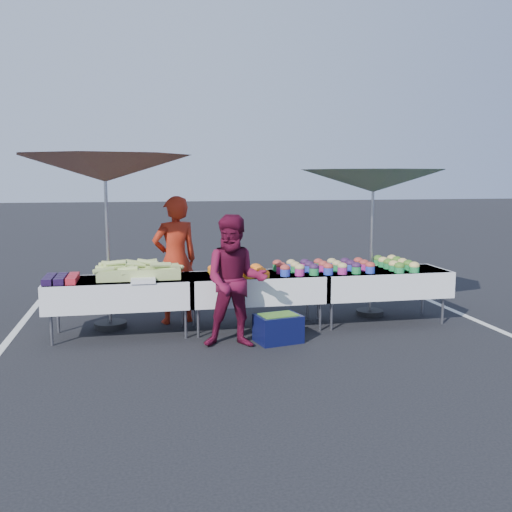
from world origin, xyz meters
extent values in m
plane|color=black|center=(0.00, 0.00, 0.00)|extent=(80.00, 80.00, 0.00)
cube|color=silver|center=(-3.20, 0.00, 0.00)|extent=(0.10, 5.00, 0.00)
cube|color=silver|center=(3.20, 0.00, 0.00)|extent=(0.10, 5.00, 0.00)
cube|color=white|center=(-1.80, 0.00, 0.73)|extent=(1.80, 0.75, 0.04)
cube|color=white|center=(-1.80, 0.00, 0.57)|extent=(1.86, 0.81, 0.36)
cylinder|color=slate|center=(-2.62, -0.29, 0.20)|extent=(0.04, 0.04, 0.39)
cylinder|color=slate|center=(-2.62, 0.29, 0.20)|extent=(0.04, 0.04, 0.39)
cylinder|color=slate|center=(-0.98, -0.29, 0.20)|extent=(0.04, 0.04, 0.39)
cylinder|color=slate|center=(-0.98, 0.29, 0.20)|extent=(0.04, 0.04, 0.39)
cube|color=white|center=(0.00, 0.00, 0.73)|extent=(1.80, 0.75, 0.04)
cube|color=white|center=(0.00, 0.00, 0.57)|extent=(1.86, 0.81, 0.36)
cylinder|color=slate|center=(-0.82, -0.29, 0.20)|extent=(0.04, 0.04, 0.39)
cylinder|color=slate|center=(-0.82, 0.29, 0.20)|extent=(0.04, 0.04, 0.39)
cylinder|color=slate|center=(0.82, -0.29, 0.20)|extent=(0.04, 0.04, 0.39)
cylinder|color=slate|center=(0.82, 0.29, 0.20)|extent=(0.04, 0.04, 0.39)
cube|color=white|center=(1.80, 0.00, 0.73)|extent=(1.80, 0.75, 0.04)
cube|color=white|center=(1.80, 0.00, 0.57)|extent=(1.86, 0.81, 0.36)
cylinder|color=slate|center=(0.98, -0.29, 0.20)|extent=(0.04, 0.04, 0.39)
cylinder|color=slate|center=(0.98, 0.29, 0.20)|extent=(0.04, 0.04, 0.39)
cylinder|color=slate|center=(2.62, -0.29, 0.20)|extent=(0.04, 0.04, 0.39)
cylinder|color=slate|center=(2.62, 0.29, 0.20)|extent=(0.04, 0.04, 0.39)
cube|color=black|center=(-2.65, -0.27, 0.79)|extent=(0.12, 0.12, 0.08)
cube|color=black|center=(-2.65, -0.13, 0.79)|extent=(0.12, 0.12, 0.08)
cube|color=black|center=(-2.65, 0.01, 0.79)|extent=(0.12, 0.12, 0.08)
cube|color=black|center=(-2.65, 0.15, 0.79)|extent=(0.12, 0.12, 0.08)
cube|color=black|center=(-2.51, -0.27, 0.79)|extent=(0.12, 0.12, 0.08)
cube|color=black|center=(-2.51, -0.13, 0.79)|extent=(0.12, 0.12, 0.08)
cube|color=black|center=(-2.51, 0.01, 0.79)|extent=(0.12, 0.12, 0.08)
cube|color=black|center=(-2.51, 0.15, 0.79)|extent=(0.12, 0.12, 0.08)
cube|color=#AF1239|center=(-2.37, -0.27, 0.79)|extent=(0.12, 0.12, 0.08)
cube|color=#AF1239|center=(-2.37, -0.13, 0.79)|extent=(0.12, 0.12, 0.08)
cube|color=#AF1239|center=(-2.37, 0.01, 0.79)|extent=(0.12, 0.12, 0.08)
cube|color=#AF1239|center=(-2.37, 0.15, 0.79)|extent=(0.12, 0.12, 0.08)
cube|color=#A7C464|center=(-1.55, 0.05, 0.82)|extent=(1.05, 0.55, 0.14)
cylinder|color=#A7C464|center=(-1.25, 0.20, 0.85)|extent=(0.27, 0.09, 0.10)
cylinder|color=#A7C464|center=(-1.93, 0.10, 0.92)|extent=(0.27, 0.14, 0.07)
cylinder|color=#A7C464|center=(-1.44, -0.06, 0.97)|extent=(0.27, 0.14, 0.09)
cylinder|color=#A7C464|center=(-1.97, 0.08, 0.87)|extent=(0.27, 0.15, 0.10)
cylinder|color=#A7C464|center=(-1.73, -0.01, 0.91)|extent=(0.27, 0.15, 0.08)
cylinder|color=#A7C464|center=(-1.59, 0.09, 0.94)|extent=(0.27, 0.10, 0.10)
cylinder|color=#A7C464|center=(-1.59, -0.03, 0.94)|extent=(0.27, 0.07, 0.08)
cylinder|color=#A7C464|center=(-1.68, -0.13, 0.90)|extent=(0.27, 0.14, 0.09)
cylinder|color=#A7C464|center=(-1.71, 0.25, 0.92)|extent=(0.27, 0.12, 0.08)
cylinder|color=#A7C464|center=(-1.09, 0.14, 0.87)|extent=(0.27, 0.16, 0.08)
cylinder|color=#A7C464|center=(-1.86, 0.01, 0.92)|extent=(0.27, 0.11, 0.07)
cylinder|color=#A7C464|center=(-1.64, -0.18, 0.85)|extent=(0.27, 0.10, 0.07)
cylinder|color=#A7C464|center=(-1.44, 0.19, 0.93)|extent=(0.27, 0.12, 0.08)
cylinder|color=#A7C464|center=(-1.98, -0.17, 0.90)|extent=(0.27, 0.15, 0.08)
cylinder|color=#A7C464|center=(-1.89, 0.09, 0.94)|extent=(0.27, 0.10, 0.08)
cylinder|color=#A7C464|center=(-1.34, 0.00, 0.90)|extent=(0.27, 0.16, 0.10)
cylinder|color=#A7C464|center=(-1.83, -0.02, 0.97)|extent=(0.27, 0.12, 0.09)
cylinder|color=#A7C464|center=(-1.28, -0.18, 0.95)|extent=(0.27, 0.09, 0.07)
cylinder|color=#A7C464|center=(-1.22, -0.15, 0.88)|extent=(0.27, 0.10, 0.09)
cube|color=white|center=(-1.50, -0.30, 0.78)|extent=(0.30, 0.25, 0.05)
cylinder|color=orange|center=(-0.55, -0.28, 0.78)|extent=(0.15, 0.15, 0.05)
ellipsoid|color=#FC560E|center=(-0.55, -0.28, 0.81)|extent=(0.15, 0.15, 0.08)
cylinder|color=orange|center=(-0.55, -0.10, 0.78)|extent=(0.15, 0.15, 0.05)
ellipsoid|color=#FC560E|center=(-0.55, -0.10, 0.81)|extent=(0.15, 0.15, 0.08)
cylinder|color=orange|center=(-0.55, 0.08, 0.78)|extent=(0.15, 0.15, 0.05)
ellipsoid|color=#FC560E|center=(-0.55, 0.08, 0.81)|extent=(0.15, 0.15, 0.08)
cylinder|color=orange|center=(-0.55, 0.26, 0.78)|extent=(0.15, 0.15, 0.05)
ellipsoid|color=#FC560E|center=(-0.55, 0.26, 0.81)|extent=(0.15, 0.15, 0.08)
cylinder|color=orange|center=(-0.35, -0.28, 0.78)|extent=(0.15, 0.15, 0.05)
ellipsoid|color=#FC560E|center=(-0.35, -0.28, 0.81)|extent=(0.15, 0.15, 0.08)
cylinder|color=orange|center=(-0.35, -0.10, 0.78)|extent=(0.15, 0.15, 0.05)
ellipsoid|color=#FC560E|center=(-0.35, -0.10, 0.81)|extent=(0.15, 0.15, 0.08)
cylinder|color=orange|center=(-0.35, 0.08, 0.78)|extent=(0.15, 0.15, 0.05)
ellipsoid|color=#FC560E|center=(-0.35, 0.08, 0.81)|extent=(0.15, 0.15, 0.08)
cylinder|color=orange|center=(-0.35, 0.26, 0.78)|extent=(0.15, 0.15, 0.05)
ellipsoid|color=#FC560E|center=(-0.35, 0.26, 0.81)|extent=(0.15, 0.15, 0.08)
cylinder|color=orange|center=(-0.15, -0.28, 0.78)|extent=(0.15, 0.15, 0.05)
ellipsoid|color=#FC560E|center=(-0.15, -0.28, 0.81)|extent=(0.15, 0.15, 0.08)
cylinder|color=orange|center=(-0.15, -0.10, 0.78)|extent=(0.15, 0.15, 0.05)
ellipsoid|color=#FC560E|center=(-0.15, -0.10, 0.81)|extent=(0.15, 0.15, 0.08)
cylinder|color=orange|center=(-0.15, 0.08, 0.78)|extent=(0.15, 0.15, 0.05)
ellipsoid|color=#FC560E|center=(-0.15, 0.08, 0.81)|extent=(0.15, 0.15, 0.08)
cylinder|color=orange|center=(-0.15, 0.26, 0.78)|extent=(0.15, 0.15, 0.05)
ellipsoid|color=#FC560E|center=(-0.15, 0.26, 0.81)|extent=(0.15, 0.15, 0.08)
cylinder|color=orange|center=(0.05, -0.28, 0.78)|extent=(0.15, 0.15, 0.05)
ellipsoid|color=#FC560E|center=(0.05, -0.28, 0.81)|extent=(0.15, 0.15, 0.08)
cylinder|color=orange|center=(0.05, -0.10, 0.78)|extent=(0.15, 0.15, 0.05)
ellipsoid|color=#FC560E|center=(0.05, -0.10, 0.81)|extent=(0.15, 0.15, 0.08)
cylinder|color=orange|center=(0.05, 0.08, 0.78)|extent=(0.15, 0.15, 0.05)
ellipsoid|color=#FC560E|center=(0.05, 0.08, 0.81)|extent=(0.15, 0.15, 0.08)
cylinder|color=orange|center=(0.05, 0.26, 0.78)|extent=(0.15, 0.15, 0.05)
ellipsoid|color=#FC560E|center=(0.05, 0.26, 0.81)|extent=(0.15, 0.15, 0.08)
cylinder|color=blue|center=(0.35, -0.22, 0.80)|extent=(0.13, 0.13, 0.10)
ellipsoid|color=maroon|center=(0.35, -0.22, 0.86)|extent=(0.14, 0.14, 0.10)
cylinder|color=#B22684|center=(0.35, 0.00, 0.80)|extent=(0.13, 0.13, 0.10)
ellipsoid|color=maroon|center=(0.35, 0.00, 0.86)|extent=(0.14, 0.14, 0.10)
cylinder|color=#228844|center=(0.35, 0.22, 0.80)|extent=(0.13, 0.13, 0.10)
ellipsoid|color=maroon|center=(0.35, 0.22, 0.86)|extent=(0.14, 0.14, 0.10)
cylinder|color=#B22684|center=(0.55, -0.22, 0.80)|extent=(0.13, 0.13, 0.10)
ellipsoid|color=tan|center=(0.55, -0.22, 0.86)|extent=(0.14, 0.14, 0.10)
cylinder|color=#228844|center=(0.55, 0.00, 0.80)|extent=(0.13, 0.13, 0.10)
ellipsoid|color=tan|center=(0.55, 0.00, 0.86)|extent=(0.14, 0.14, 0.10)
cylinder|color=blue|center=(0.55, 0.22, 0.80)|extent=(0.13, 0.13, 0.10)
ellipsoid|color=tan|center=(0.55, 0.22, 0.86)|extent=(0.14, 0.14, 0.10)
cylinder|color=#228844|center=(0.75, -0.22, 0.80)|extent=(0.13, 0.13, 0.10)
ellipsoid|color=#27122F|center=(0.75, -0.22, 0.86)|extent=(0.14, 0.14, 0.10)
cylinder|color=blue|center=(0.75, 0.00, 0.80)|extent=(0.13, 0.13, 0.10)
ellipsoid|color=#27122F|center=(0.75, 0.00, 0.86)|extent=(0.14, 0.14, 0.10)
cylinder|color=#B22684|center=(0.75, 0.22, 0.80)|extent=(0.13, 0.13, 0.10)
ellipsoid|color=#27122F|center=(0.75, 0.22, 0.86)|extent=(0.14, 0.14, 0.10)
cylinder|color=blue|center=(0.95, -0.22, 0.80)|extent=(0.13, 0.13, 0.10)
ellipsoid|color=maroon|center=(0.95, -0.22, 0.86)|extent=(0.14, 0.14, 0.10)
cylinder|color=#B22684|center=(0.95, 0.00, 0.80)|extent=(0.13, 0.13, 0.10)
ellipsoid|color=maroon|center=(0.95, 0.00, 0.86)|extent=(0.14, 0.14, 0.10)
cylinder|color=#228844|center=(0.95, 0.22, 0.80)|extent=(0.13, 0.13, 0.10)
ellipsoid|color=maroon|center=(0.95, 0.22, 0.86)|extent=(0.14, 0.14, 0.10)
cylinder|color=#B22684|center=(1.15, -0.22, 0.80)|extent=(0.13, 0.13, 0.10)
ellipsoid|color=tan|center=(1.15, -0.22, 0.86)|extent=(0.14, 0.14, 0.10)
cylinder|color=#228844|center=(1.15, 0.00, 0.80)|extent=(0.13, 0.13, 0.10)
ellipsoid|color=tan|center=(1.15, 0.00, 0.86)|extent=(0.14, 0.14, 0.10)
cylinder|color=blue|center=(1.15, 0.22, 0.80)|extent=(0.13, 0.13, 0.10)
ellipsoid|color=tan|center=(1.15, 0.22, 0.86)|extent=(0.14, 0.14, 0.10)
cylinder|color=#228844|center=(1.35, -0.22, 0.80)|extent=(0.13, 0.13, 0.10)
ellipsoid|color=#27122F|center=(1.35, -0.22, 0.86)|extent=(0.14, 0.14, 0.10)
cylinder|color=blue|center=(1.35, 0.00, 0.80)|extent=(0.13, 0.13, 0.10)
ellipsoid|color=#27122F|center=(1.35, 0.00, 0.86)|extent=(0.14, 0.14, 0.10)
cylinder|color=#B22684|center=(1.35, 0.22, 0.80)|extent=(0.13, 0.13, 0.10)
ellipsoid|color=#27122F|center=(1.35, 0.22, 0.86)|extent=(0.14, 0.14, 0.10)
cylinder|color=blue|center=(1.55, -0.22, 0.80)|extent=(0.13, 0.13, 0.10)
ellipsoid|color=maroon|center=(1.55, -0.22, 0.86)|extent=(0.14, 0.14, 0.10)
cylinder|color=#B22684|center=(1.55, 0.00, 0.80)|extent=(0.13, 0.13, 0.10)
ellipsoid|color=maroon|center=(1.55, 0.00, 0.86)|extent=(0.14, 0.14, 0.10)
cylinder|color=#228844|center=(1.55, 0.22, 0.80)|extent=(0.13, 0.13, 0.10)
ellipsoid|color=maroon|center=(1.55, 0.22, 0.86)|extent=(0.14, 0.14, 0.10)
cylinder|color=#228844|center=(1.95, -0.28, 0.79)|extent=(0.14, 0.14, 0.08)
ellipsoid|color=#3D771F|center=(1.95, -0.28, 0.84)|extent=(0.14, 0.14, 0.11)
cylinder|color=#228844|center=(1.95, -0.10, 0.79)|extent=(0.14, 0.14, 0.08)
ellipsoid|color=#D9C561|center=(1.95, -0.10, 0.84)|extent=(0.14, 0.14, 0.11)
cylinder|color=#228844|center=(1.95, 0.08, 0.79)|extent=(0.14, 0.14, 0.08)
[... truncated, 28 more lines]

